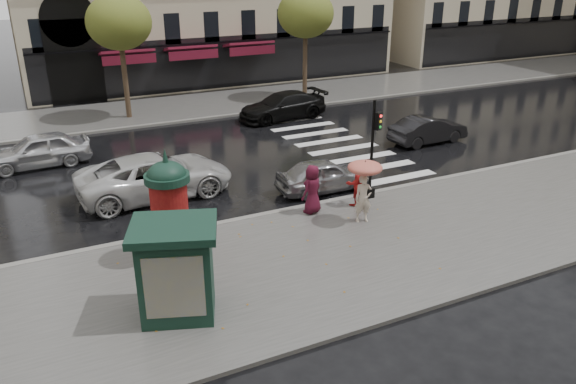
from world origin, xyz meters
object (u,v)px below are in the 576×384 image
woman_red (356,183)px  morris_column (170,208)px  man_burgundy (312,189)px  car_black (282,106)px  traffic_light (374,139)px  car_silver (324,175)px  car_darkgrey (428,130)px  car_far_silver (38,150)px  car_white (155,176)px  woman_umbrella (364,181)px  newsstand (176,269)px

woman_red → morris_column: size_ratio=0.49×
woman_red → man_burgundy: (-1.71, 0.11, 0.03)m
car_black → traffic_light: bearing=-14.1°
car_silver → car_darkgrey: size_ratio=0.95×
woman_red → traffic_light: size_ratio=0.46×
car_far_silver → car_darkgrey: bearing=71.9°
car_white → car_black: 11.84m
car_black → woman_umbrella: bearing=-19.1°
car_white → woman_red: bearing=-126.7°
woman_umbrella → car_darkgrey: 10.03m
car_white → newsstand: bearing=168.1°
traffic_light → man_burgundy: bearing=-172.8°
woman_umbrella → traffic_light: 2.37m
newsstand → car_far_silver: size_ratio=0.58×
car_black → car_far_silver: (-12.68, -2.38, -0.00)m
car_silver → newsstand: bearing=128.9°
newsstand → woman_red: bearing=26.6°
woman_umbrella → car_far_silver: woman_umbrella is taller
car_black → car_far_silver: car_black is taller
car_far_silver → woman_red: bearing=42.8°
man_burgundy → newsstand: (-5.79, -3.86, 0.39)m
morris_column → car_far_silver: 11.05m
car_far_silver → car_white: bearing=31.8°
newsstand → car_silver: newsstand is taller
car_silver → car_white: 6.36m
car_darkgrey → traffic_light: bearing=123.5°
man_burgundy → traffic_light: traffic_light is taller
car_silver → car_far_silver: car_far_silver is taller
car_darkgrey → car_silver: bearing=110.1°
woman_umbrella → car_darkgrey: size_ratio=0.56×
car_darkgrey → car_white: car_white is taller
newsstand → car_black: bearing=56.9°
woman_red → newsstand: newsstand is taller
car_black → car_white: bearing=-54.1°
car_white → car_far_silver: 6.56m
woman_umbrella → woman_red: 1.49m
car_white → man_burgundy: bearing=-135.0°
morris_column → woman_red: bearing=8.1°
morris_column → car_silver: (6.68, 2.89, -1.12)m
woman_umbrella → newsstand: size_ratio=0.88×
car_darkgrey → car_black: size_ratio=0.79×
car_silver → car_darkgrey: car_darkgrey is taller
woman_red → car_silver: woman_red is taller
woman_umbrella → car_darkgrey: bearing=38.8°
morris_column → newsstand: size_ratio=1.37×
man_burgundy → car_white: bearing=-65.1°
woman_umbrella → newsstand: newsstand is taller
morris_column → traffic_light: bearing=10.3°
car_far_silver → morris_column: bearing=12.8°
newsstand → car_far_silver: newsstand is taller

